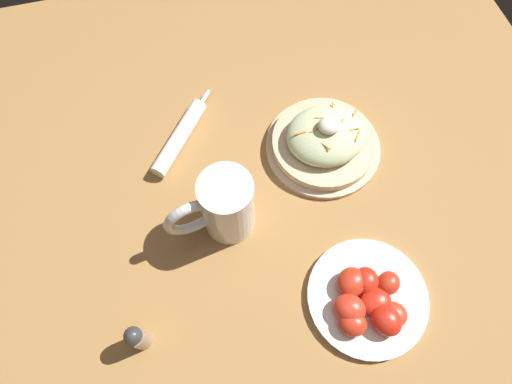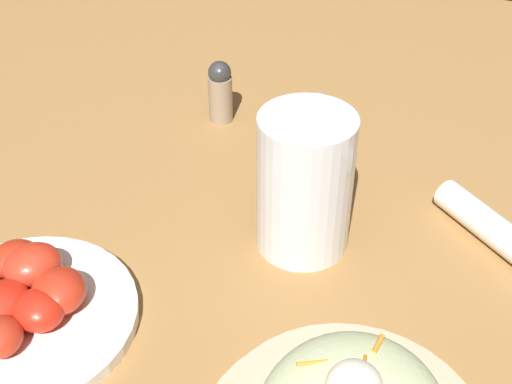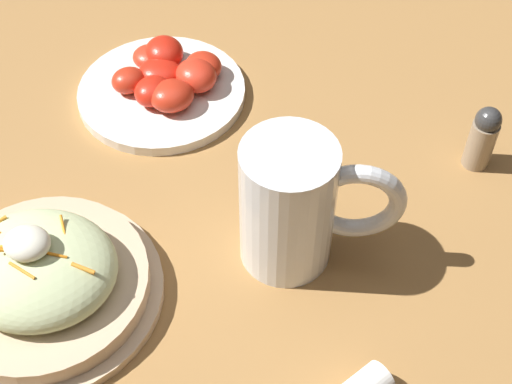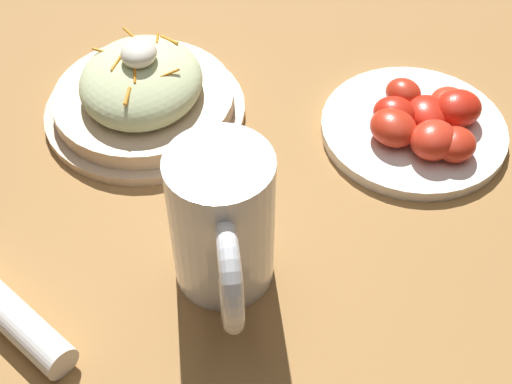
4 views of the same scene
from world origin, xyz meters
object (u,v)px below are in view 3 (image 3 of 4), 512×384
tomato_plate (165,83)px  salt_shaker (483,137)px  beer_mug (292,209)px  salad_plate (41,278)px

tomato_plate → salt_shaker: 0.37m
beer_mug → salt_shaker: size_ratio=1.95×
salad_plate → salt_shaker: 0.47m
salt_shaker → tomato_plate: bearing=174.9°
tomato_plate → salt_shaker: size_ratio=2.53×
beer_mug → tomato_plate: (-0.19, 0.20, -0.05)m
beer_mug → tomato_plate: 0.28m
salad_plate → tomato_plate: 0.30m
salad_plate → tomato_plate: size_ratio=1.11×
beer_mug → tomato_plate: bearing=134.0°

